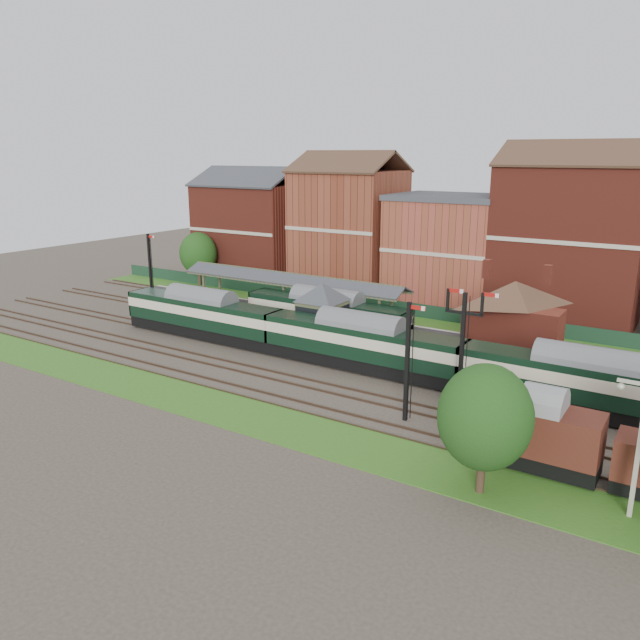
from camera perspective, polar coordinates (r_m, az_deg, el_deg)
The scene contains 19 objects.
ground at distance 52.13m, azimuth 1.07°, elevation -4.04°, with size 160.00×160.00×0.00m, color #473D33.
grass_back at distance 65.70m, azimuth 8.41°, elevation -0.14°, with size 90.00×4.50×0.06m, color #2D6619.
grass_front at distance 43.05m, azimuth -7.43°, elevation -8.36°, with size 90.00×5.00×0.06m, color #2D6619.
fence at distance 67.30m, azimuth 9.14°, elevation 0.83°, with size 90.00×0.12×1.50m, color #193823.
platform at distance 62.43m, azimuth 1.86°, elevation -0.34°, with size 55.00×3.40×1.00m, color #2D2D2D.
signal_box at distance 55.38m, azimuth 0.21°, elevation 0.55°, with size 5.40×5.40×6.00m.
brick_hut at distance 52.24m, azimuth 7.64°, elevation -2.75°, with size 3.20×2.64×2.94m.
station_building at distance 55.12m, azimuth 17.24°, elevation 0.62°, with size 8.10×8.10×5.90m.
canopy at distance 64.69m, azimuth -2.68°, elevation 3.91°, with size 26.00×3.89×4.08m.
semaphore_bracket at distance 43.61m, azimuth 12.93°, elevation -1.88°, with size 3.60×0.25×8.18m.
semaphore_platform_end at distance 75.99m, azimuth -15.27°, elevation 4.74°, with size 1.23×0.25×8.00m.
semaphore_siding at distance 40.48m, azimuth 8.01°, elevation -3.66°, with size 1.23×0.25×8.00m.
yard_lamp at distance 33.21m, azimuth 27.21°, elevation -9.86°, with size 2.60×0.22×7.00m.
town_backdrop at distance 72.54m, azimuth 11.47°, elevation 6.78°, with size 69.00×10.00×16.00m.
dmu_train at distance 50.12m, azimuth 3.72°, elevation -2.07°, with size 51.50×2.71×3.96m.
platform_railcar at distance 59.07m, azimuth 0.63°, elevation 0.57°, with size 16.89×2.66×3.89m.
goods_van_b at distance 36.81m, azimuth 19.58°, elevation -9.73°, with size 6.25×2.71×3.79m.
tree_far at distance 32.67m, azimuth 14.85°, elevation -8.59°, with size 4.78×4.78×6.97m.
tree_back at distance 83.69m, azimuth -11.08°, elevation 5.98°, with size 4.85×4.85×7.09m.
Camera 1 is at (25.79, -42.00, 17.01)m, focal length 35.00 mm.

